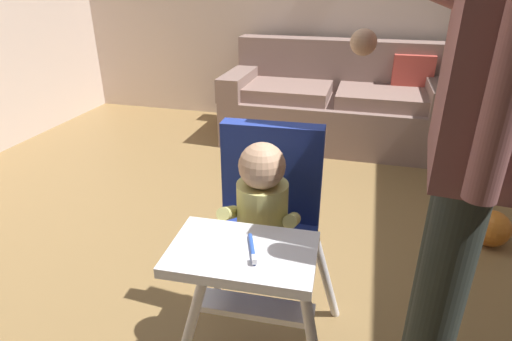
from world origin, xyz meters
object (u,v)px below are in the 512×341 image
at_px(high_chair, 264,217).
at_px(adult_standing, 468,154).
at_px(couch, 335,104).
at_px(toy_ball, 491,228).

height_order(high_chair, adult_standing, adult_standing).
bearing_deg(adult_standing, couch, -72.60).
xyz_separation_m(high_chair, toy_ball, (1.05, 1.07, -0.53)).
height_order(couch, high_chair, high_chair).
distance_m(adult_standing, toy_ball, 1.49).
height_order(couch, toy_ball, couch).
relative_size(high_chair, toy_ball, 4.51).
bearing_deg(couch, toy_ball, 35.03).
bearing_deg(adult_standing, toy_ball, -107.58).
height_order(high_chair, toy_ball, high_chair).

